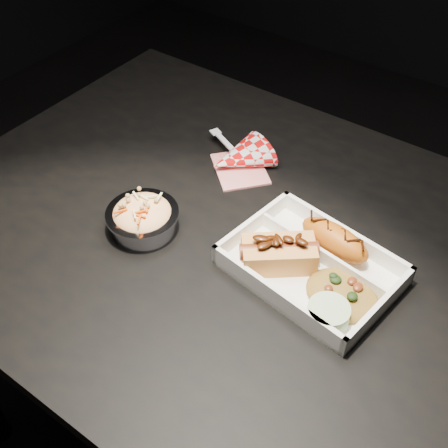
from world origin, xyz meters
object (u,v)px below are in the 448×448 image
Objects in this scene: dining_table at (265,281)px; napkin_fork at (239,158)px; fried_pastry at (334,240)px; hotdog at (279,252)px; foil_coleslaw_cup at (143,217)px; food_tray at (311,268)px.

napkin_fork is (-0.16, 0.15, 0.11)m from dining_table.
fried_pastry reaches higher than dining_table.
foil_coleslaw_cup is (-0.23, -0.06, -0.00)m from hotdog.
napkin_fork is (-0.25, 0.10, -0.02)m from fried_pastry.
napkin_fork reaches higher than hotdog.
dining_table is 10.01× the size of foil_coleslaw_cup.
foil_coleslaw_cup is 0.69× the size of napkin_fork.
napkin_fork is (0.03, 0.23, -0.01)m from foil_coleslaw_cup.
dining_table is at bearing -18.06° from napkin_fork.
fried_pastry reaches higher than food_tray.
dining_table is 6.87× the size of napkin_fork.
food_tray is 0.29m from foil_coleslaw_cup.
dining_table is 9.79× the size of fried_pastry.
hotdog reaches higher than foil_coleslaw_cup.
foil_coleslaw_cup is (-0.28, -0.13, -0.00)m from fried_pastry.
dining_table is 0.13m from hotdog.
dining_table is 0.24m from foil_coleslaw_cup.
food_tray is (0.09, -0.01, 0.10)m from dining_table.
napkin_fork reaches higher than foil_coleslaw_cup.
hotdog is at bearing 14.70° from foil_coleslaw_cup.
hotdog is at bearing -38.51° from dining_table.
food_tray is 0.06m from hotdog.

